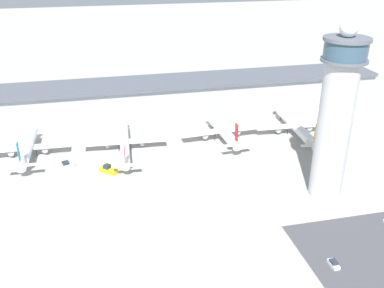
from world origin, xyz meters
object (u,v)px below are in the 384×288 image
object	(u,v)px
airplane_gate_delta	(295,125)
service_truck_fuel	(109,170)
airplane_gate_charlie	(222,130)
car_red_hatchback	(334,264)
service_truck_catering	(64,166)
control_tower	(336,115)
airplane_gate_bravo	(125,142)
airplane_gate_alpha	(27,147)

from	to	relation	value
airplane_gate_delta	service_truck_fuel	bearing A→B (deg)	-168.04
airplane_gate_charlie	car_red_hatchback	size ratio (longest dim) A/B	8.90
airplane_gate_charlie	service_truck_catering	bearing A→B (deg)	-169.95
control_tower	airplane_gate_delta	world-z (taller)	control_tower
airplane_gate_bravo	service_truck_fuel	world-z (taller)	airplane_gate_bravo
airplane_gate_charlie	car_red_hatchback	world-z (taller)	airplane_gate_charlie
airplane_gate_charlie	airplane_gate_delta	xyz separation A→B (m)	(33.79, -1.36, -0.40)
service_truck_catering	car_red_hatchback	xyz separation A→B (m)	(72.68, -73.03, -0.34)
control_tower	airplane_gate_delta	xyz separation A→B (m)	(11.77, 49.28, -24.64)
airplane_gate_delta	car_red_hatchback	bearing A→B (deg)	-108.26
airplane_gate_delta	car_red_hatchback	xyz separation A→B (m)	(-27.53, -83.43, -3.68)
airplane_gate_bravo	airplane_gate_charlie	xyz separation A→B (m)	(42.30, 1.23, 0.62)
airplane_gate_bravo	service_truck_catering	world-z (taller)	airplane_gate_bravo
control_tower	airplane_gate_alpha	xyz separation A→B (m)	(-102.84, 52.07, -24.53)
service_truck_fuel	airplane_gate_bravo	bearing A→B (deg)	66.76
airplane_gate_bravo	car_red_hatchback	size ratio (longest dim) A/B	11.30
service_truck_fuel	service_truck_catering	bearing A→B (deg)	155.99
airplane_gate_alpha	car_red_hatchback	world-z (taller)	airplane_gate_alpha
control_tower	airplane_gate_delta	bearing A→B (deg)	76.57
service_truck_fuel	car_red_hatchback	size ratio (longest dim) A/B	1.74
airplane_gate_alpha	airplane_gate_bravo	bearing A→B (deg)	-3.95
service_truck_catering	airplane_gate_alpha	bearing A→B (deg)	137.47
control_tower	car_red_hatchback	world-z (taller)	control_tower
control_tower	service_truck_fuel	world-z (taller)	control_tower
control_tower	service_truck_fuel	bearing A→B (deg)	156.34
airplane_gate_alpha	control_tower	bearing A→B (deg)	-26.86
airplane_gate_charlie	car_red_hatchback	distance (m)	85.13
control_tower	car_red_hatchback	distance (m)	47.08
airplane_gate_bravo	service_truck_catering	xyz separation A→B (m)	(-24.13, -10.54, -3.11)
airplane_gate_delta	airplane_gate_charlie	bearing A→B (deg)	177.69
control_tower	car_red_hatchback	xyz separation A→B (m)	(-15.76, -34.16, -28.31)
control_tower	car_red_hatchback	bearing A→B (deg)	-114.78
airplane_gate_bravo	airplane_gate_charlie	size ratio (longest dim) A/B	1.27
control_tower	airplane_gate_alpha	world-z (taller)	control_tower
airplane_gate_charlie	service_truck_fuel	xyz separation A→B (m)	(-49.97, -19.10, -3.58)
service_truck_catering	car_red_hatchback	size ratio (longest dim) A/B	2.00
control_tower	airplane_gate_bravo	xyz separation A→B (m)	(-64.31, 49.41, -24.87)
control_tower	service_truck_catering	world-z (taller)	control_tower
airplane_gate_alpha	service_truck_fuel	world-z (taller)	airplane_gate_alpha
airplane_gate_delta	control_tower	bearing A→B (deg)	-103.43
control_tower	car_red_hatchback	size ratio (longest dim) A/B	14.48
control_tower	airplane_gate_charlie	size ratio (longest dim) A/B	1.63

